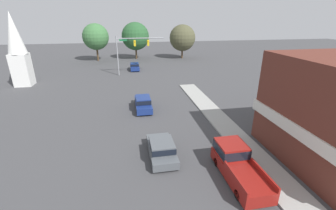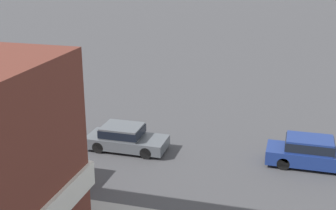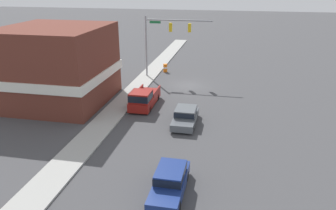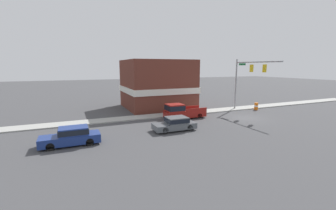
{
  "view_description": "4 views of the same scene",
  "coord_description": "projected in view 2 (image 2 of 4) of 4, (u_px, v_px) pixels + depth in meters",
  "views": [
    {
      "loc": [
        -3.68,
        -3.79,
        10.23
      ],
      "look_at": [
        -0.06,
        15.57,
        2.53
      ],
      "focal_mm": 24.0,
      "sensor_mm": 36.0,
      "label": 1
    },
    {
      "loc": [
        21.41,
        20.0,
        10.85
      ],
      "look_at": [
        -1.27,
        13.62,
        2.94
      ],
      "focal_mm": 50.0,
      "sensor_mm": 36.0,
      "label": 2
    },
    {
      "loc": [
        -5.19,
        37.47,
        12.12
      ],
      "look_at": [
        -0.51,
        14.42,
        2.98
      ],
      "focal_mm": 35.0,
      "sensor_mm": 36.0,
      "label": 3
    },
    {
      "loc": [
        -22.34,
        20.95,
        6.69
      ],
      "look_at": [
        -0.83,
        11.66,
        2.67
      ],
      "focal_mm": 24.0,
      "sensor_mm": 36.0,
      "label": 4
    }
  ],
  "objects": [
    {
      "name": "pickup_truck_parked",
      "position": [
        32.0,
        162.0,
        22.76
      ],
      "size": [
        2.02,
        5.39,
        1.95
      ],
      "color": "black",
      "rests_on": "ground"
    },
    {
      "name": "car_lead",
      "position": [
        125.0,
        137.0,
        26.33
      ],
      "size": [
        1.92,
        4.5,
        1.42
      ],
      "color": "black",
      "rests_on": "ground"
    },
    {
      "name": "car_second_ahead",
      "position": [
        312.0,
        152.0,
        24.26
      ],
      "size": [
        1.78,
        4.89,
        1.57
      ],
      "color": "black",
      "rests_on": "ground"
    }
  ]
}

